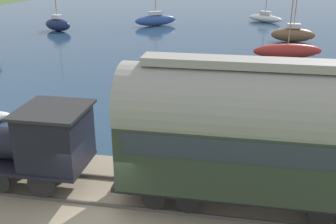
# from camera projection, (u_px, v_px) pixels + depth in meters

# --- Properties ---
(harbor_water) EXTENTS (80.00, 80.00, 0.01)m
(harbor_water) POSITION_uv_depth(u_px,v_px,m) (209.00, 23.00, 53.02)
(harbor_water) COLOR navy
(harbor_water) RESTS_ON ground
(rail_embankment) EXTENTS (5.14, 56.00, 0.72)m
(rail_embankment) POSITION_uv_depth(u_px,v_px,m) (110.00, 199.00, 13.60)
(rail_embankment) COLOR gray
(rail_embankment) RESTS_ON ground
(steam_locomotive) EXTENTS (2.27, 6.21, 3.24)m
(steam_locomotive) POSITION_uv_depth(u_px,v_px,m) (21.00, 141.00, 13.38)
(steam_locomotive) COLOR black
(steam_locomotive) RESTS_ON rail_embankment
(passenger_coach) EXTENTS (2.57, 8.64, 4.74)m
(passenger_coach) POSITION_uv_depth(u_px,v_px,m) (257.00, 131.00, 11.73)
(passenger_coach) COLOR black
(passenger_coach) RESTS_ON rail_embankment
(sailboat_red) EXTENTS (2.20, 6.07, 5.87)m
(sailboat_red) POSITION_uv_depth(u_px,v_px,m) (287.00, 51.00, 34.02)
(sailboat_red) COLOR #B72D23
(sailboat_red) RESTS_ON harbor_water
(sailboat_brown) EXTENTS (1.52, 4.46, 5.91)m
(sailboat_brown) POSITION_uv_depth(u_px,v_px,m) (293.00, 34.00, 40.88)
(sailboat_brown) COLOR brown
(sailboat_brown) RESTS_ON harbor_water
(sailboat_blue) EXTENTS (4.16, 5.31, 6.95)m
(sailboat_blue) POSITION_uv_depth(u_px,v_px,m) (156.00, 20.00, 50.83)
(sailboat_blue) COLOR #335199
(sailboat_blue) RESTS_ON harbor_water
(sailboat_navy) EXTENTS (2.43, 3.92, 6.15)m
(sailboat_navy) POSITION_uv_depth(u_px,v_px,m) (58.00, 24.00, 47.00)
(sailboat_navy) COLOR #192347
(sailboat_navy) RESTS_ON harbor_water
(sailboat_white) EXTENTS (3.87, 4.91, 7.78)m
(sailboat_white) POSITION_uv_depth(u_px,v_px,m) (265.00, 18.00, 53.78)
(sailboat_white) COLOR white
(sailboat_white) RESTS_ON harbor_water
(rowboat_near_shore) EXTENTS (1.94, 2.16, 0.49)m
(rowboat_near_shore) POSITION_uv_depth(u_px,v_px,m) (172.00, 111.00, 21.73)
(rowboat_near_shore) COLOR beige
(rowboat_near_shore) RESTS_ON harbor_water
(rowboat_mid_harbor) EXTENTS (2.68, 2.15, 0.53)m
(rowboat_mid_harbor) POSITION_uv_depth(u_px,v_px,m) (290.00, 134.00, 18.81)
(rowboat_mid_harbor) COLOR #B7B2A3
(rowboat_mid_harbor) RESTS_ON harbor_water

